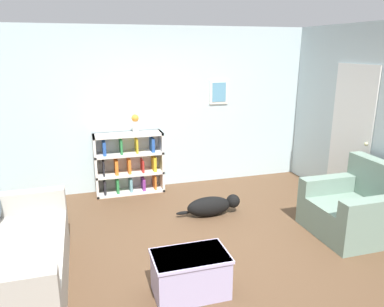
% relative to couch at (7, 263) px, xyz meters
% --- Properties ---
extents(ground_plane, '(14.00, 14.00, 0.00)m').
position_rel_couch_xyz_m(ground_plane, '(2.00, 0.27, -0.33)').
color(ground_plane, brown).
extents(wall_back, '(5.60, 0.13, 2.60)m').
position_rel_couch_xyz_m(wall_back, '(2.00, 2.52, 0.97)').
color(wall_back, silver).
rests_on(wall_back, ground_plane).
extents(couch, '(0.92, 1.87, 0.89)m').
position_rel_couch_xyz_m(couch, '(0.00, 0.00, 0.00)').
color(couch, '#ADA89E').
rests_on(couch, ground_plane).
extents(bookshelf, '(1.08, 0.31, 0.98)m').
position_rel_couch_xyz_m(bookshelf, '(1.44, 2.31, 0.15)').
color(bookshelf, silver).
rests_on(bookshelf, ground_plane).
extents(recliner_chair, '(0.93, 0.98, 0.91)m').
position_rel_couch_xyz_m(recliner_chair, '(3.97, 0.10, -0.00)').
color(recliner_chair, gray).
rests_on(recliner_chair, ground_plane).
extents(coffee_table, '(0.71, 0.45, 0.41)m').
position_rel_couch_xyz_m(coffee_table, '(1.64, -0.49, -0.11)').
color(coffee_table, '#ADA3CC').
rests_on(coffee_table, ground_plane).
extents(dog, '(0.92, 0.25, 0.28)m').
position_rel_couch_xyz_m(dog, '(2.42, 1.09, -0.19)').
color(dog, black).
rests_on(dog, ground_plane).
extents(vase, '(0.12, 0.12, 0.30)m').
position_rel_couch_xyz_m(vase, '(1.56, 2.29, 0.82)').
color(vase, silver).
rests_on(vase, bookshelf).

